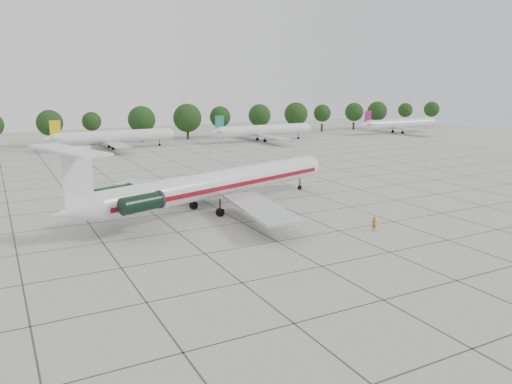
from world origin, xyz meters
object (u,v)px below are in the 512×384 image
main_airliner (210,185)px  ground_crew (374,224)px  bg_airliner_c (114,137)px  bg_airliner_e (400,124)px  bg_airliner_d (264,131)px

main_airliner → ground_crew: 20.83m
main_airliner → ground_crew: size_ratio=25.68×
main_airliner → ground_crew: main_airliner is taller
bg_airliner_c → bg_airliner_e: bearing=-2.9°
bg_airliner_c → bg_airliner_e: (89.03, -4.52, 0.00)m
main_airliner → bg_airliner_d: bearing=37.8°
ground_crew → bg_airliner_c: 83.88m
main_airliner → bg_airliner_e: bearing=16.0°
bg_airliner_d → ground_crew: bearing=-110.7°
main_airliner → bg_airliner_d: main_airliner is taller
main_airliner → bg_airliner_c: size_ratio=1.46×
bg_airliner_d → main_airliner: bearing=-123.9°
bg_airliner_d → bg_airliner_e: same height
ground_crew → bg_airliner_e: bg_airliner_e is taller
main_airliner → bg_airliner_c: bearing=69.4°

